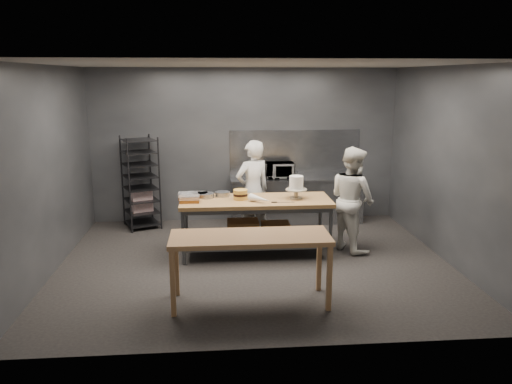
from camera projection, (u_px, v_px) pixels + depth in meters
ground at (255, 263)px, 7.76m from camera, size 6.00×6.00×0.00m
back_wall at (245, 146)px, 9.85m from camera, size 6.00×0.04×3.00m
work_table at (256, 220)px, 8.04m from camera, size 2.40×0.90×0.92m
near_counter at (250, 242)px, 6.23m from camera, size 2.00×0.70×0.90m
back_counter at (296, 200)px, 9.85m from camera, size 2.60×0.60×0.90m
splashback_panel at (295, 153)px, 9.94m from camera, size 2.60×0.02×0.90m
speed_rack at (141, 183)px, 9.44m from camera, size 0.80×0.83×1.75m
chef_behind at (253, 191)px, 8.70m from camera, size 0.77×0.66×1.77m
chef_right at (352, 199)px, 8.20m from camera, size 0.94×1.04×1.73m
microwave at (280, 170)px, 9.69m from camera, size 0.54×0.37×0.30m
frosted_cake_stand at (296, 185)px, 7.95m from camera, size 0.34×0.34×0.37m
layer_cake at (240, 195)px, 7.93m from camera, size 0.23×0.23×0.16m
cake_pans at (203, 195)px, 8.09m from camera, size 0.79×0.32×0.07m
piping_bag at (260, 199)px, 7.72m from camera, size 0.35×0.36×0.12m
offset_spatula at (280, 202)px, 7.74m from camera, size 0.37×0.02×0.02m
pastry_clamshells at (189, 197)px, 7.84m from camera, size 0.34×0.40×0.11m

